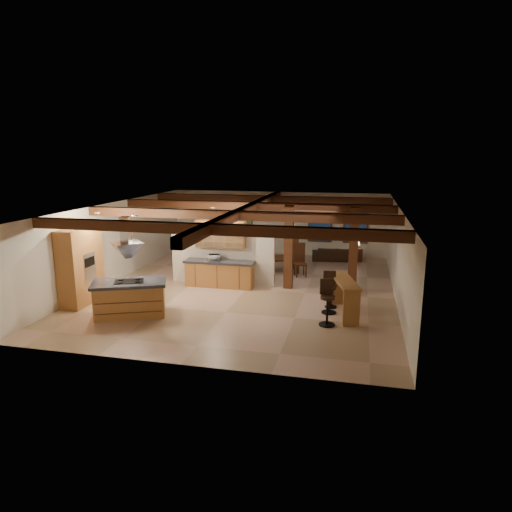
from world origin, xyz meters
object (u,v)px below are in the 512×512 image
(sofa, at_px, (334,254))
(bar_counter, at_px, (344,291))
(kitchen_island, at_px, (130,298))
(dining_table, at_px, (278,265))

(sofa, height_order, bar_counter, bar_counter)
(sofa, relative_size, bar_counter, 0.93)
(kitchen_island, height_order, sofa, kitchen_island)
(kitchen_island, height_order, dining_table, kitchen_island)
(kitchen_island, distance_m, sofa, 10.00)
(sofa, distance_m, bar_counter, 7.01)
(dining_table, xyz_separation_m, sofa, (2.08, 2.58, -0.01))
(sofa, xyz_separation_m, bar_counter, (0.67, -6.96, 0.43))
(sofa, bearing_deg, dining_table, 45.18)
(dining_table, bearing_deg, sofa, 28.64)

